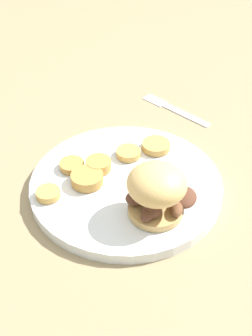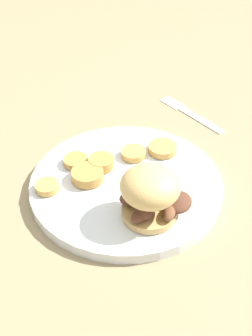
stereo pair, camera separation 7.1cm
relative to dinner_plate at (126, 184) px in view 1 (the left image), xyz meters
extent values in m
plane|color=#937F5B|center=(0.00, 0.00, -0.01)|extent=(4.00, 4.00, 0.00)
cylinder|color=white|center=(0.00, 0.00, 0.00)|extent=(0.30, 0.30, 0.02)
torus|color=white|center=(0.00, 0.00, 0.01)|extent=(0.30, 0.30, 0.01)
cylinder|color=tan|center=(-0.06, 0.05, 0.01)|extent=(0.08, 0.08, 0.01)
ellipsoid|color=brown|center=(-0.07, 0.02, 0.03)|extent=(0.04, 0.04, 0.02)
ellipsoid|color=brown|center=(-0.09, 0.05, 0.03)|extent=(0.02, 0.03, 0.02)
ellipsoid|color=#563323|center=(-0.04, 0.05, 0.03)|extent=(0.06, 0.05, 0.02)
ellipsoid|color=#563323|center=(-0.06, 0.08, 0.03)|extent=(0.03, 0.04, 0.02)
ellipsoid|color=#563323|center=(-0.10, 0.03, 0.03)|extent=(0.04, 0.05, 0.02)
ellipsoid|color=#563323|center=(-0.06, 0.07, 0.03)|extent=(0.04, 0.04, 0.02)
ellipsoid|color=#DBB26B|center=(-0.06, 0.05, 0.06)|extent=(0.08, 0.08, 0.05)
cylinder|color=tan|center=(-0.02, -0.09, 0.01)|extent=(0.05, 0.05, 0.01)
cylinder|color=#BC8942|center=(0.05, 0.02, 0.02)|extent=(0.05, 0.05, 0.02)
cylinder|color=#BC8942|center=(0.05, -0.01, 0.02)|extent=(0.04, 0.04, 0.02)
cylinder|color=tan|center=(0.10, 0.07, 0.01)|extent=(0.04, 0.04, 0.01)
cylinder|color=tan|center=(0.02, -0.06, 0.01)|extent=(0.04, 0.04, 0.01)
cylinder|color=#BC8942|center=(0.09, 0.00, 0.01)|extent=(0.04, 0.04, 0.01)
cube|color=silver|center=(-0.04, -0.24, -0.01)|extent=(0.11, 0.06, 0.00)
cube|color=silver|center=(0.04, -0.27, -0.01)|extent=(0.05, 0.04, 0.00)
camera|label=1|loc=(-0.19, 0.52, 0.49)|focal=50.00mm
camera|label=2|loc=(-0.25, 0.49, 0.49)|focal=50.00mm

